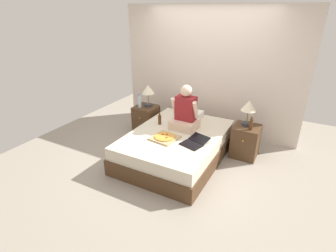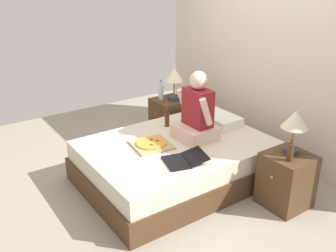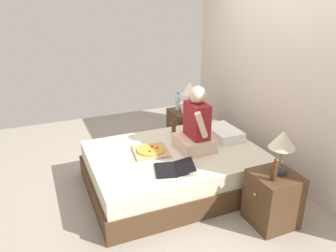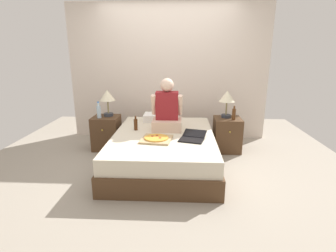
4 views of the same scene
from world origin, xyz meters
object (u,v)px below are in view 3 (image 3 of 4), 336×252
(lamp_on_left_nightstand, at_px, (190,90))
(bed, at_px, (175,169))
(water_bottle, at_px, (178,103))
(lamp_on_right_nightstand, at_px, (282,143))
(person_seated, at_px, (196,127))
(nightstand_left, at_px, (185,128))
(laptop, at_px, (172,169))
(beer_bottle, at_px, (274,171))
(beer_bottle_on_bed, at_px, (174,129))
(pizza_box, at_px, (151,151))
(nightstand_right, at_px, (273,199))

(lamp_on_left_nightstand, bearing_deg, bed, -34.44)
(water_bottle, bearing_deg, lamp_on_left_nightstand, 49.40)
(bed, bearing_deg, lamp_on_right_nightstand, 34.17)
(lamp_on_left_nightstand, height_order, person_seated, person_seated)
(nightstand_left, bearing_deg, bed, -31.42)
(laptop, bearing_deg, person_seated, 128.70)
(nightstand_left, relative_size, water_bottle, 2.06)
(laptop, bearing_deg, beer_bottle, 47.26)
(beer_bottle_on_bed, bearing_deg, nightstand_left, 142.71)
(lamp_on_left_nightstand, distance_m, pizza_box, 1.39)
(nightstand_left, bearing_deg, lamp_on_left_nightstand, 51.37)
(lamp_on_left_nightstand, relative_size, beer_bottle, 1.96)
(pizza_box, distance_m, beer_bottle_on_bed, 0.59)
(person_seated, xyz_separation_m, pizza_box, (-0.12, -0.53, -0.27))
(person_seated, bearing_deg, pizza_box, -102.37)
(beer_bottle, distance_m, pizza_box, 1.45)
(bed, distance_m, laptop, 0.54)
(laptop, bearing_deg, nightstand_left, 149.53)
(water_bottle, relative_size, beer_bottle, 1.20)
(water_bottle, relative_size, person_seated, 0.35)
(water_bottle, relative_size, laptop, 0.57)
(nightstand_right, distance_m, pizza_box, 1.46)
(nightstand_right, bearing_deg, lamp_on_right_nightstand, 120.93)
(nightstand_left, relative_size, lamp_on_left_nightstand, 1.27)
(bed, relative_size, water_bottle, 7.48)
(nightstand_left, height_order, lamp_on_left_nightstand, lamp_on_left_nightstand)
(nightstand_left, distance_m, beer_bottle, 2.18)
(person_seated, xyz_separation_m, beer_bottle_on_bed, (-0.48, -0.07, -0.20))
(person_seated, bearing_deg, lamp_on_right_nightstand, 24.09)
(beer_bottle, distance_m, person_seated, 1.11)
(beer_bottle, distance_m, laptop, 1.04)
(nightstand_left, distance_m, nightstand_right, 2.07)
(pizza_box, bearing_deg, nightstand_left, 136.33)
(nightstand_left, xyz_separation_m, lamp_on_right_nightstand, (2.04, 0.05, 0.61))
(person_seated, distance_m, pizza_box, 0.60)
(nightstand_left, xyz_separation_m, beer_bottle_on_bed, (0.60, -0.45, 0.29))
(nightstand_right, xyz_separation_m, lamp_on_right_nightstand, (-0.03, 0.05, 0.61))
(lamp_on_right_nightstand, relative_size, pizza_box, 1.00)
(water_bottle, bearing_deg, nightstand_right, 2.39)
(nightstand_left, distance_m, pizza_box, 1.34)
(laptop, height_order, pizza_box, laptop)
(nightstand_right, height_order, beer_bottle_on_bed, beer_bottle_on_bed)
(bed, distance_m, lamp_on_right_nightstand, 1.38)
(water_bottle, bearing_deg, laptop, -26.50)
(lamp_on_right_nightstand, height_order, beer_bottle_on_bed, lamp_on_right_nightstand)
(lamp_on_right_nightstand, height_order, person_seated, person_seated)
(lamp_on_right_nightstand, relative_size, beer_bottle_on_bed, 2.05)
(water_bottle, xyz_separation_m, laptop, (1.53, -0.76, -0.18))
(person_seated, relative_size, laptop, 1.61)
(lamp_on_left_nightstand, height_order, water_bottle, lamp_on_left_nightstand)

